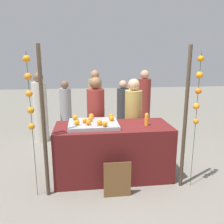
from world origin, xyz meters
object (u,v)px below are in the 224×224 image
Objects in this scene: orange_1 at (111,118)px; vendor_left at (96,123)px; chalkboard_sign at (117,180)px; stall_counter at (113,151)px; orange_0 at (90,119)px; juice_bottle at (147,120)px; vendor_right at (133,123)px.

vendor_left reaches higher than orange_1.
chalkboard_sign is 1.40m from vendor_left.
stall_counter is 1.16× the size of vendor_left.
juice_bottle is (0.93, -0.16, -0.00)m from orange_0.
vendor_right is (0.85, 0.51, -0.26)m from orange_0.
juice_bottle is (0.58, -0.15, -0.00)m from orange_1.
juice_bottle is at bearing 44.56° from chalkboard_sign.
vendor_right is (0.49, 1.24, 0.50)m from chalkboard_sign.
orange_1 is 0.59m from juice_bottle.
orange_0 is 0.98× the size of orange_1.
orange_1 is at bearing 89.97° from chalkboard_sign.
orange_1 reaches higher than chalkboard_sign.
juice_bottle reaches higher than orange_1.
orange_0 is 0.05× the size of vendor_left.
orange_0 is 0.15× the size of chalkboard_sign.
vendor_right reaches higher than chalkboard_sign.
juice_bottle is (0.56, -0.06, 0.56)m from stall_counter.
orange_0 is at bearing 177.89° from orange_1.
vendor_right reaches higher than orange_0.
orange_1 is 0.05× the size of vendor_right.
stall_counter is 23.00× the size of orange_0.
chalkboard_sign is (-0.58, -0.57, -0.75)m from juice_bottle.
vendor_left is at bearing 77.66° from orange_0.
vendor_right is (0.48, 0.61, 0.31)m from stall_counter.
vendor_left is at bearing 138.36° from juice_bottle.
stall_counter is 0.77m from vendor_left.
juice_bottle is 0.13× the size of vendor_right.
juice_bottle is at bearing -83.09° from vendor_right.
orange_0 is 0.39× the size of juice_bottle.
orange_0 is at bearing -148.93° from vendor_right.
vendor_right is (-0.08, 0.67, -0.26)m from juice_bottle.
chalkboard_sign is at bearing -135.44° from juice_bottle.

